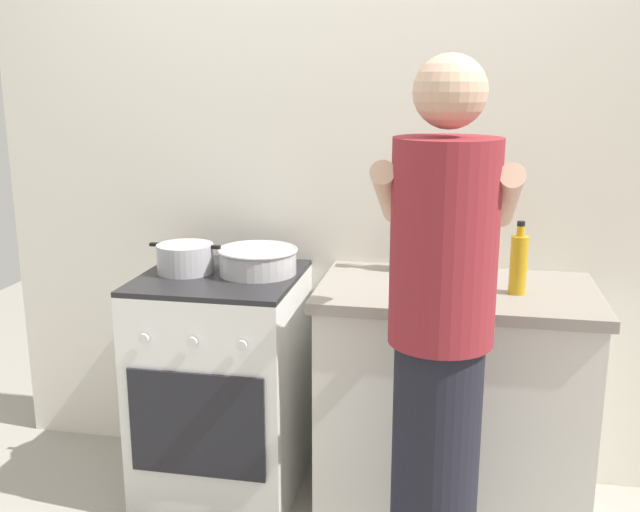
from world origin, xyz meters
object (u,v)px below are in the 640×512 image
Objects in this scene: spice_bottle at (464,279)px; oil_bottle at (519,263)px; stove_range at (223,384)px; mixing_bowl at (258,260)px; person at (439,354)px; pot at (185,258)px; utensil_crock at (402,244)px.

oil_bottle is at bearing -5.09° from spice_bottle.
stove_range is at bearing 178.71° from spice_bottle.
stove_range is 0.53m from mixing_bowl.
person is at bearing -96.80° from spice_bottle.
pot reaches higher than stove_range.
pot is 1.06m from spice_bottle.
stove_range is 2.89× the size of mixing_bowl.
person is (1.00, -0.59, -0.10)m from pot.
spice_bottle is 0.20m from oil_bottle.
oil_bottle is at bearing -30.02° from utensil_crock.
person is (0.72, -0.62, -0.09)m from mixing_bowl.
oil_bottle reaches higher than spice_bottle.
spice_bottle is at bearing -43.54° from utensil_crock.
stove_range is 1.24m from oil_bottle.
stove_range is 2.71× the size of utensil_crock.
spice_bottle is (0.78, -0.07, -0.02)m from mixing_bowl.
oil_bottle is at bearing -1.92° from stove_range.
utensil_crock is 0.20× the size of person.
pot is 0.17× the size of person.
utensil_crock reaches higher than mixing_bowl.
spice_bottle is 0.05× the size of person.
pot is 1.16m from person.
mixing_bowl is (0.14, 0.05, 0.50)m from stove_range.
mixing_bowl is 3.84× the size of spice_bottle.
utensil_crock is 0.81m from person.
stove_range is 1.04m from spice_bottle.
oil_bottle reaches higher than pot.
mixing_bowl is 0.94× the size of utensil_crock.
utensil_crock is 0.49m from oil_bottle.
oil_bottle is 0.61m from person.
mixing_bowl is at bearing 174.80° from spice_bottle.
stove_range is at bearing -160.20° from mixing_bowl.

